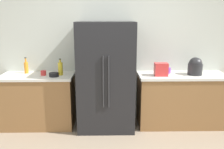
{
  "coord_description": "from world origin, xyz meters",
  "views": [
    {
      "loc": [
        -0.1,
        -2.42,
        1.81
      ],
      "look_at": [
        -0.05,
        0.44,
        1.13
      ],
      "focal_mm": 39.03,
      "sensor_mm": 36.0,
      "label": 1
    }
  ],
  "objects_px": {
    "bottle_b": "(26,67)",
    "cup_a": "(168,71)",
    "refrigerator": "(106,77)",
    "cup_b": "(43,73)",
    "bowl_a": "(54,75)",
    "toaster": "(161,69)",
    "bottle_a": "(60,68)",
    "rice_cooker": "(195,67)"
  },
  "relations": [
    {
      "from": "bottle_b",
      "to": "cup_a",
      "type": "bearing_deg",
      "value": -1.24
    },
    {
      "from": "bottle_a",
      "to": "bottle_b",
      "type": "relative_size",
      "value": 0.99
    },
    {
      "from": "bottle_b",
      "to": "bowl_a",
      "type": "xyz_separation_m",
      "value": [
        0.51,
        -0.25,
        -0.07
      ]
    },
    {
      "from": "toaster",
      "to": "bottle_b",
      "type": "height_order",
      "value": "bottle_b"
    },
    {
      "from": "bottle_b",
      "to": "bottle_a",
      "type": "bearing_deg",
      "value": -12.51
    },
    {
      "from": "bottle_a",
      "to": "bottle_b",
      "type": "xyz_separation_m",
      "value": [
        -0.6,
        0.13,
        -0.0
      ]
    },
    {
      "from": "refrigerator",
      "to": "cup_b",
      "type": "relative_size",
      "value": 19.86
    },
    {
      "from": "toaster",
      "to": "cup_a",
      "type": "relative_size",
      "value": 2.22
    },
    {
      "from": "refrigerator",
      "to": "rice_cooker",
      "type": "distance_m",
      "value": 1.47
    },
    {
      "from": "refrigerator",
      "to": "cup_a",
      "type": "relative_size",
      "value": 18.43
    },
    {
      "from": "toaster",
      "to": "bottle_b",
      "type": "xyz_separation_m",
      "value": [
        -2.23,
        0.22,
        0.0
      ]
    },
    {
      "from": "cup_b",
      "to": "cup_a",
      "type": "bearing_deg",
      "value": 2.92
    },
    {
      "from": "refrigerator",
      "to": "bowl_a",
      "type": "relative_size",
      "value": 11.54
    },
    {
      "from": "cup_b",
      "to": "bowl_a",
      "type": "bearing_deg",
      "value": -25.6
    },
    {
      "from": "toaster",
      "to": "rice_cooker",
      "type": "xyz_separation_m",
      "value": [
        0.58,
        0.07,
        0.03
      ]
    },
    {
      "from": "rice_cooker",
      "to": "bowl_a",
      "type": "bearing_deg",
      "value": -177.56
    },
    {
      "from": "refrigerator",
      "to": "toaster",
      "type": "relative_size",
      "value": 8.31
    },
    {
      "from": "refrigerator",
      "to": "toaster",
      "type": "xyz_separation_m",
      "value": [
        0.89,
        -0.01,
        0.12
      ]
    },
    {
      "from": "rice_cooker",
      "to": "bowl_a",
      "type": "relative_size",
      "value": 1.9
    },
    {
      "from": "bowl_a",
      "to": "refrigerator",
      "type": "bearing_deg",
      "value": 2.88
    },
    {
      "from": "bottle_b",
      "to": "cup_a",
      "type": "distance_m",
      "value": 2.39
    },
    {
      "from": "cup_a",
      "to": "refrigerator",
      "type": "bearing_deg",
      "value": -171.6
    },
    {
      "from": "cup_a",
      "to": "bowl_a",
      "type": "height_order",
      "value": "cup_a"
    },
    {
      "from": "cup_b",
      "to": "bottle_b",
      "type": "bearing_deg",
      "value": 154.17
    },
    {
      "from": "cup_a",
      "to": "rice_cooker",
      "type": "bearing_deg",
      "value": -13.18
    },
    {
      "from": "bottle_a",
      "to": "cup_b",
      "type": "xyz_separation_m",
      "value": [
        -0.27,
        -0.02,
        -0.07
      ]
    },
    {
      "from": "rice_cooker",
      "to": "bowl_a",
      "type": "xyz_separation_m",
      "value": [
        -2.29,
        -0.1,
        -0.1
      ]
    },
    {
      "from": "toaster",
      "to": "cup_b",
      "type": "xyz_separation_m",
      "value": [
        -1.91,
        0.06,
        -0.07
      ]
    },
    {
      "from": "refrigerator",
      "to": "cup_b",
      "type": "xyz_separation_m",
      "value": [
        -1.02,
        0.05,
        0.05
      ]
    },
    {
      "from": "rice_cooker",
      "to": "bottle_b",
      "type": "xyz_separation_m",
      "value": [
        -2.81,
        0.15,
        -0.03
      ]
    },
    {
      "from": "rice_cooker",
      "to": "bottle_a",
      "type": "bearing_deg",
      "value": 179.56
    },
    {
      "from": "bottle_b",
      "to": "bowl_a",
      "type": "height_order",
      "value": "bottle_b"
    },
    {
      "from": "toaster",
      "to": "cup_a",
      "type": "height_order",
      "value": "toaster"
    },
    {
      "from": "toaster",
      "to": "rice_cooker",
      "type": "bearing_deg",
      "value": 6.96
    },
    {
      "from": "bottle_a",
      "to": "cup_a",
      "type": "bearing_deg",
      "value": 2.61
    },
    {
      "from": "refrigerator",
      "to": "cup_a",
      "type": "bearing_deg",
      "value": 8.4
    },
    {
      "from": "bowl_a",
      "to": "bottle_a",
      "type": "bearing_deg",
      "value": 53.17
    },
    {
      "from": "refrigerator",
      "to": "bottle_a",
      "type": "xyz_separation_m",
      "value": [
        -0.74,
        0.07,
        0.12
      ]
    },
    {
      "from": "cup_a",
      "to": "bowl_a",
      "type": "xyz_separation_m",
      "value": [
        -1.87,
        -0.2,
        -0.02
      ]
    },
    {
      "from": "toaster",
      "to": "refrigerator",
      "type": "bearing_deg",
      "value": 179.07
    },
    {
      "from": "refrigerator",
      "to": "toaster",
      "type": "distance_m",
      "value": 0.9
    },
    {
      "from": "bottle_a",
      "to": "toaster",
      "type": "bearing_deg",
      "value": -3.06
    }
  ]
}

